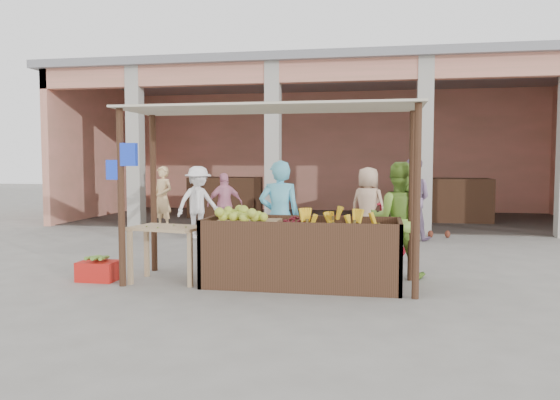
% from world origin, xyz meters
% --- Properties ---
extents(ground, '(60.00, 60.00, 0.00)m').
position_xyz_m(ground, '(0.00, 0.00, 0.00)').
color(ground, slate).
rests_on(ground, ground).
extents(market_building, '(14.40, 6.40, 4.20)m').
position_xyz_m(market_building, '(0.05, 8.93, 2.70)').
color(market_building, '#ED8F7C').
rests_on(market_building, ground).
extents(fruit_stall, '(2.60, 0.95, 0.80)m').
position_xyz_m(fruit_stall, '(0.50, 0.00, 0.40)').
color(fruit_stall, '#462A1C').
rests_on(fruit_stall, ground).
extents(stall_awning, '(4.09, 1.35, 2.39)m').
position_xyz_m(stall_awning, '(-0.01, 0.06, 1.98)').
color(stall_awning, '#462A1C').
rests_on(stall_awning, ground).
extents(banana_heap, '(1.04, 0.57, 0.19)m').
position_xyz_m(banana_heap, '(1.02, 0.02, 0.89)').
color(banana_heap, yellow).
rests_on(banana_heap, fruit_stall).
extents(melon_tray, '(0.83, 0.72, 0.22)m').
position_xyz_m(melon_tray, '(-0.25, 0.03, 0.90)').
color(melon_tray, '#A87F57').
rests_on(melon_tray, fruit_stall).
extents(berry_heap, '(0.42, 0.34, 0.13)m').
position_xyz_m(berry_heap, '(0.39, 0.02, 0.87)').
color(berry_heap, maroon).
rests_on(berry_heap, fruit_stall).
extents(side_table, '(1.05, 0.80, 0.77)m').
position_xyz_m(side_table, '(-1.36, -0.08, 0.63)').
color(side_table, tan).
rests_on(side_table, ground).
extents(papaya_pile, '(0.71, 0.41, 0.20)m').
position_xyz_m(papaya_pile, '(-1.36, -0.08, 0.87)').
color(papaya_pile, '#4C812A').
rests_on(papaya_pile, side_table).
extents(red_crate, '(0.52, 0.38, 0.27)m').
position_xyz_m(red_crate, '(-2.34, -0.20, 0.14)').
color(red_crate, red).
rests_on(red_crate, ground).
extents(plantain_bundle, '(0.40, 0.28, 0.08)m').
position_xyz_m(plantain_bundle, '(-2.34, -0.20, 0.31)').
color(plantain_bundle, olive).
rests_on(plantain_bundle, red_crate).
extents(produce_sacks, '(0.82, 0.51, 0.62)m').
position_xyz_m(produce_sacks, '(2.80, 5.10, 0.31)').
color(produce_sacks, maroon).
rests_on(produce_sacks, ground).
extents(vendor_blue, '(0.74, 0.60, 1.79)m').
position_xyz_m(vendor_blue, '(0.06, 0.76, 0.89)').
color(vendor_blue, '#65CFF2').
rests_on(vendor_blue, ground).
extents(vendor_green, '(0.89, 0.57, 1.74)m').
position_xyz_m(vendor_green, '(1.77, 0.82, 0.87)').
color(vendor_green, '#80B23C').
rests_on(vendor_green, ground).
extents(motorcycle, '(1.17, 2.09, 1.03)m').
position_xyz_m(motorcycle, '(1.08, 2.24, 0.52)').
color(motorcycle, maroon).
rests_on(motorcycle, ground).
extents(shopper_a, '(1.13, 1.17, 1.69)m').
position_xyz_m(shopper_a, '(-2.35, 4.11, 0.84)').
color(shopper_a, white).
rests_on(shopper_a, ground).
extents(shopper_b, '(1.00, 0.87, 1.50)m').
position_xyz_m(shopper_b, '(-1.93, 4.72, 0.75)').
color(shopper_b, pink).
rests_on(shopper_b, ground).
extents(shopper_c, '(0.98, 0.85, 1.72)m').
position_xyz_m(shopper_c, '(1.29, 3.80, 0.86)').
color(shopper_c, tan).
rests_on(shopper_c, ground).
extents(shopper_e, '(0.73, 0.65, 1.62)m').
position_xyz_m(shopper_e, '(-3.66, 5.31, 0.81)').
color(shopper_e, '#F6C684').
rests_on(shopper_e, ground).
extents(shopper_f, '(1.02, 0.73, 1.90)m').
position_xyz_m(shopper_f, '(2.18, 4.70, 0.95)').
color(shopper_f, gray).
rests_on(shopper_f, ground).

